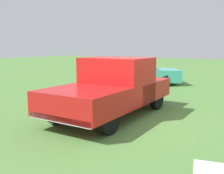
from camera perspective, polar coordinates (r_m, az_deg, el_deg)
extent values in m
plane|color=#54843D|center=(7.80, 4.85, -7.01)|extent=(80.00, 80.00, 0.00)
cylinder|color=black|center=(6.38, -0.77, -7.13)|extent=(0.74, 0.22, 0.74)
cylinder|color=black|center=(7.40, -11.99, -5.07)|extent=(0.74, 0.22, 0.74)
cylinder|color=black|center=(9.05, 9.75, -2.47)|extent=(0.74, 0.22, 0.74)
cylinder|color=black|center=(9.80, 0.50, -1.47)|extent=(0.74, 0.22, 0.74)
cube|color=red|center=(6.85, -6.36, -3.15)|extent=(1.96, 2.03, 0.64)
cube|color=red|center=(8.20, 1.06, 1.58)|extent=(1.57, 2.03, 1.40)
cube|color=slate|center=(8.15, 1.07, 4.65)|extent=(1.34, 1.86, 0.48)
cube|color=red|center=(9.09, 4.14, -0.28)|extent=(2.34, 2.04, 0.60)
cube|color=silver|center=(6.25, -11.44, -6.90)|extent=(0.16, 1.92, 0.16)
cylinder|color=black|center=(15.90, 10.62, 2.15)|extent=(0.63, 0.20, 0.63)
cylinder|color=black|center=(14.37, 11.88, 1.41)|extent=(0.63, 0.20, 0.63)
cylinder|color=black|center=(15.57, -0.83, 2.16)|extent=(0.63, 0.20, 0.63)
cylinder|color=black|center=(14.01, -0.80, 1.41)|extent=(0.63, 0.20, 0.63)
cube|color=#4CC6B2|center=(14.86, 5.28, 2.59)|extent=(4.19, 4.99, 0.68)
cube|color=slate|center=(14.78, 4.39, 5.06)|extent=(2.51, 2.65, 0.60)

